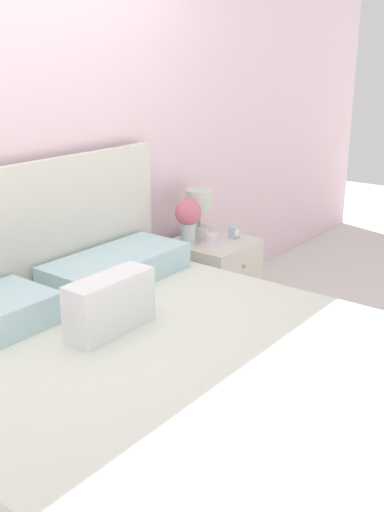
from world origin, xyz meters
TOP-DOWN VIEW (x-y plane):
  - ground_plane at (0.00, 0.00)m, footprint 12.00×12.00m
  - bed at (0.00, -0.99)m, footprint 1.91×2.15m
  - nightstand at (1.30, -0.25)m, footprint 0.47×0.49m
  - table_lamp at (1.32, -0.13)m, footprint 0.17×0.17m
  - flower_vase at (1.13, -0.19)m, footprint 0.16×0.16m
  - teacup at (1.23, -0.29)m, footprint 0.12×0.12m
  - alarm_clock at (1.42, -0.33)m, footprint 0.06×0.05m

SIDE VIEW (x-z plane):
  - ground_plane at x=0.00m, z-range 0.00..0.00m
  - nightstand at x=1.30m, z-range 0.00..0.53m
  - bed at x=0.00m, z-range -0.29..0.87m
  - teacup at x=1.23m, z-range 0.53..0.60m
  - alarm_clock at x=1.42m, z-range 0.53..0.61m
  - flower_vase at x=1.13m, z-range 0.57..0.85m
  - table_lamp at x=1.32m, z-range 0.58..0.88m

